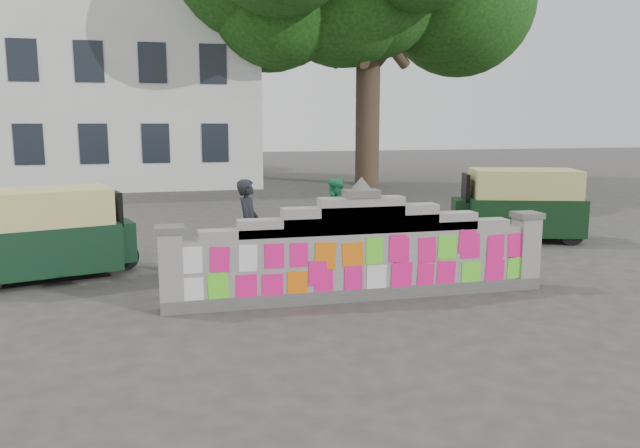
# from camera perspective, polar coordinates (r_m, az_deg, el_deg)

# --- Properties ---
(ground) EXTENTS (100.00, 100.00, 0.00)m
(ground) POSITION_cam_1_polar(r_m,az_deg,el_deg) (10.38, 3.70, -6.78)
(ground) COLOR #383533
(ground) RESTS_ON ground
(parapet_wall) EXTENTS (6.48, 0.44, 2.01)m
(parapet_wall) POSITION_cam_1_polar(r_m,az_deg,el_deg) (10.19, 3.75, -2.74)
(parapet_wall) COLOR #4C4C49
(parapet_wall) RESTS_ON ground
(building) EXTENTS (16.00, 10.00, 8.90)m
(building) POSITION_cam_1_polar(r_m,az_deg,el_deg) (31.75, -21.44, 10.78)
(building) COLOR silver
(building) RESTS_ON ground
(cyclist_bike) EXTENTS (1.94, 1.14, 0.96)m
(cyclist_bike) POSITION_cam_1_polar(r_m,az_deg,el_deg) (11.25, -6.51, -3.03)
(cyclist_bike) COLOR black
(cyclist_bike) RESTS_ON ground
(cyclist_rider) EXTENTS (0.54, 0.68, 1.63)m
(cyclist_rider) POSITION_cam_1_polar(r_m,az_deg,el_deg) (11.18, -6.54, -1.35)
(cyclist_rider) COLOR black
(cyclist_rider) RESTS_ON ground
(pedestrian) EXTENTS (0.76, 0.91, 1.70)m
(pedestrian) POSITION_cam_1_polar(r_m,az_deg,el_deg) (13.51, 1.40, 0.70)
(pedestrian) COLOR #29975A
(pedestrian) RESTS_ON ground
(rickshaw_left) EXTENTS (3.11, 2.07, 1.67)m
(rickshaw_left) POSITION_cam_1_polar(r_m,az_deg,el_deg) (12.48, -23.72, -0.73)
(rickshaw_left) COLOR black
(rickshaw_left) RESTS_ON ground
(rickshaw_right) EXTENTS (3.23, 2.21, 1.73)m
(rickshaw_right) POSITION_cam_1_polar(r_m,az_deg,el_deg) (15.99, 17.78, 1.79)
(rickshaw_right) COLOR black
(rickshaw_right) RESTS_ON ground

